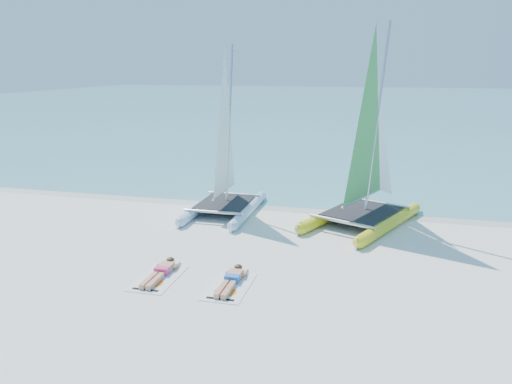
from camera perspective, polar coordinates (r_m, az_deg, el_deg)
ground at (r=14.61m, az=0.21°, el=-7.55°), size 140.00×140.00×0.00m
sea at (r=76.43m, az=11.82°, el=9.90°), size 140.00×115.00×0.01m
wet_sand_strip at (r=19.71m, az=4.06°, el=-1.75°), size 140.00×1.40×0.01m
catamaran_blue at (r=18.66m, az=-3.60°, el=3.40°), size 2.27×4.72×6.44m
catamaran_yellow at (r=18.01m, az=13.04°, el=3.76°), size 4.39×5.82×7.18m
towel_a at (r=13.54m, az=-11.11°, el=-9.62°), size 1.00×1.85×0.02m
sunbather_a at (r=13.65m, az=-10.79°, el=-8.90°), size 0.37×1.73×0.26m
towel_b at (r=12.85m, az=-3.06°, el=-10.71°), size 1.00×1.85×0.02m
sunbather_b at (r=12.97m, az=-2.81°, el=-9.93°), size 0.37×1.73×0.26m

